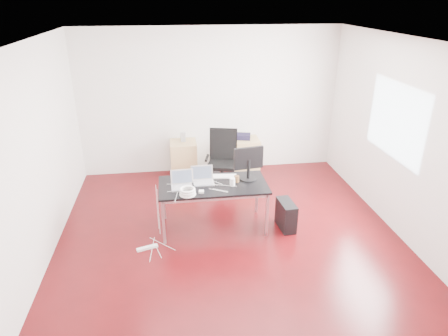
{
  "coord_description": "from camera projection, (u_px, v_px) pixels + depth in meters",
  "views": [
    {
      "loc": [
        -0.78,
        -5.03,
        3.32
      ],
      "look_at": [
        0.0,
        0.55,
        0.85
      ],
      "focal_mm": 32.0,
      "sensor_mm": 36.0,
      "label": 1
    }
  ],
  "objects": [
    {
      "name": "speaker",
      "position": [
        183.0,
        137.0,
        7.66
      ],
      "size": [
        0.1,
        0.09,
        0.18
      ],
      "primitive_type": "cube",
      "rotation": [
        0.0,
        0.0,
        0.1
      ],
      "color": "#9E9E9E",
      "rests_on": "filing_cabinet_left"
    },
    {
      "name": "filing_cabinet_right",
      "position": [
        246.0,
        156.0,
        7.96
      ],
      "size": [
        0.5,
        0.5,
        0.7
      ],
      "primitive_type": "cube",
      "color": "tan",
      "rests_on": "ground"
    },
    {
      "name": "filing_cabinet_left",
      "position": [
        184.0,
        159.0,
        7.8
      ],
      "size": [
        0.5,
        0.5,
        0.7
      ],
      "primitive_type": "cube",
      "color": "tan",
      "rests_on": "ground"
    },
    {
      "name": "wastebasket",
      "position": [
        214.0,
        170.0,
        7.82
      ],
      "size": [
        0.31,
        0.31,
        0.28
      ],
      "primitive_type": "cylinder",
      "rotation": [
        0.0,
        0.0,
        -0.37
      ],
      "color": "black",
      "rests_on": "ground"
    },
    {
      "name": "cable_coil",
      "position": [
        188.0,
        192.0,
        5.56
      ],
      "size": [
        0.24,
        0.24,
        0.11
      ],
      "rotation": [
        0.0,
        0.0,
        -0.22
      ],
      "color": "white",
      "rests_on": "desk"
    },
    {
      "name": "desk",
      "position": [
        213.0,
        187.0,
        5.92
      ],
      "size": [
        1.6,
        0.8,
        0.73
      ],
      "color": "black",
      "rests_on": "ground"
    },
    {
      "name": "office_chair",
      "position": [
        222.0,
        157.0,
        7.2
      ],
      "size": [
        0.57,
        0.6,
        1.08
      ],
      "rotation": [
        0.0,
        0.0,
        -0.24
      ],
      "color": "black",
      "rests_on": "ground"
    },
    {
      "name": "laptop_right",
      "position": [
        202.0,
        179.0,
        5.94
      ],
      "size": [
        0.33,
        0.26,
        0.23
      ],
      "rotation": [
        0.0,
        0.0,
        0.01
      ],
      "color": "silver",
      "rests_on": "desk"
    },
    {
      "name": "navy_garment",
      "position": [
        243.0,
        136.0,
        7.83
      ],
      "size": [
        0.35,
        0.3,
        0.09
      ],
      "primitive_type": "cube",
      "rotation": [
        0.0,
        0.0,
        -0.23
      ],
      "color": "black",
      "rests_on": "filing_cabinet_right"
    },
    {
      "name": "cup_brown",
      "position": [
        237.0,
        179.0,
        5.95
      ],
      "size": [
        0.08,
        0.08,
        0.1
      ],
      "primitive_type": "cylinder",
      "rotation": [
        0.0,
        0.0,
        -0.1
      ],
      "color": "brown",
      "rests_on": "desk"
    },
    {
      "name": "room_shell",
      "position": [
        232.0,
        147.0,
        5.43
      ],
      "size": [
        5.0,
        5.0,
        5.0
      ],
      "color": "#3B0609",
      "rests_on": "ground"
    },
    {
      "name": "power_adapter",
      "position": [
        201.0,
        192.0,
        5.65
      ],
      "size": [
        0.08,
        0.08,
        0.03
      ],
      "primitive_type": "cube",
      "rotation": [
        0.0,
        0.0,
        -0.14
      ],
      "color": "white",
      "rests_on": "desk"
    },
    {
      "name": "monitor",
      "position": [
        248.0,
        162.0,
        5.96
      ],
      "size": [
        0.45,
        0.26,
        0.51
      ],
      "rotation": [
        0.0,
        0.0,
        0.14
      ],
      "color": "black",
      "rests_on": "desk"
    },
    {
      "name": "keyboard",
      "position": [
        222.0,
        176.0,
        6.12
      ],
      "size": [
        0.45,
        0.18,
        0.02
      ],
      "primitive_type": "cube",
      "rotation": [
        0.0,
        0.0,
        -0.1
      ],
      "color": "white",
      "rests_on": "desk"
    },
    {
      "name": "laptop_left",
      "position": [
        183.0,
        183.0,
        5.8
      ],
      "size": [
        0.34,
        0.26,
        0.23
      ],
      "rotation": [
        0.0,
        0.0,
        0.03
      ],
      "color": "silver",
      "rests_on": "desk"
    },
    {
      "name": "pc_tower",
      "position": [
        286.0,
        215.0,
        6.08
      ],
      "size": [
        0.23,
        0.46,
        0.44
      ],
      "primitive_type": "cube",
      "rotation": [
        0.0,
        0.0,
        0.07
      ],
      "color": "black",
      "rests_on": "ground"
    },
    {
      "name": "power_strip",
      "position": [
        147.0,
        248.0,
        5.64
      ],
      "size": [
        0.3,
        0.14,
        0.04
      ],
      "primitive_type": "cube",
      "rotation": [
        0.0,
        0.0,
        0.3
      ],
      "color": "white",
      "rests_on": "ground"
    },
    {
      "name": "cup_white",
      "position": [
        232.0,
        182.0,
        5.83
      ],
      "size": [
        0.09,
        0.09,
        0.12
      ],
      "primitive_type": "cylinder",
      "rotation": [
        0.0,
        0.0,
        -0.12
      ],
      "color": "white",
      "rests_on": "desk"
    }
  ]
}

